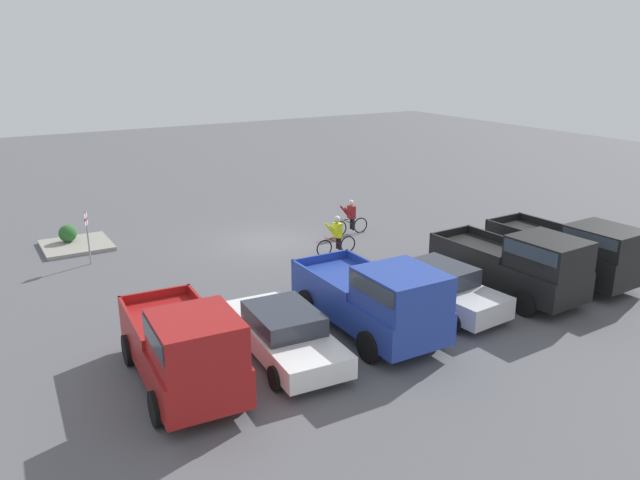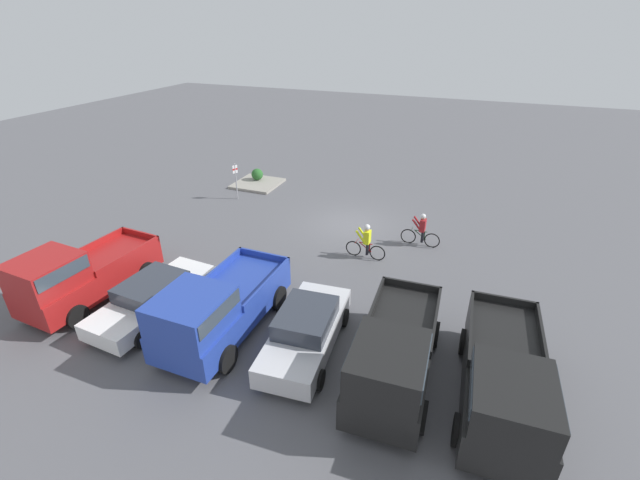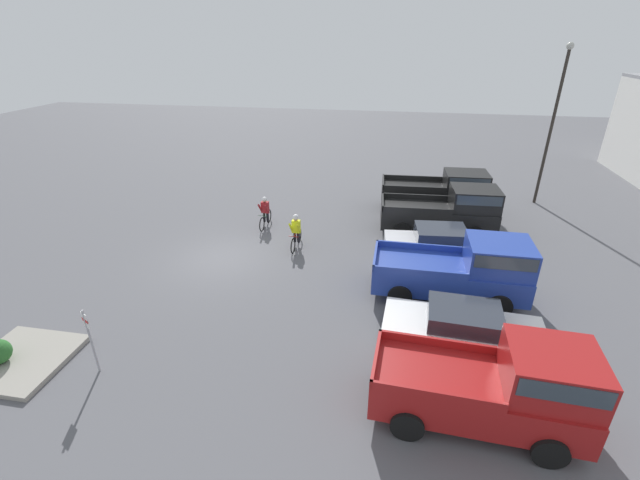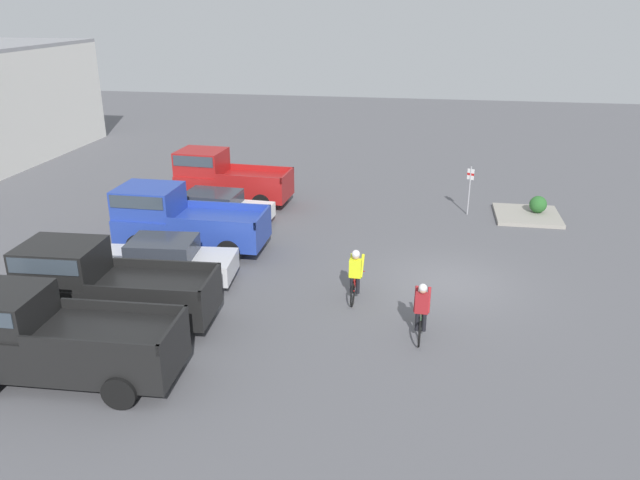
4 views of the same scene
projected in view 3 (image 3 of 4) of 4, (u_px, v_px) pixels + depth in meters
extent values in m
plane|color=#56565B|center=(223.00, 258.00, 18.29)|extent=(80.00, 80.00, 0.00)
cube|color=black|center=(432.00, 196.00, 22.76)|extent=(2.15, 5.44, 1.04)
cube|color=black|center=(466.00, 180.00, 22.16)|extent=(1.86, 2.22, 0.82)
cube|color=#333D47|center=(467.00, 177.00, 22.08)|extent=(1.91, 2.05, 0.36)
cube|color=black|center=(412.00, 178.00, 23.43)|extent=(0.21, 3.22, 0.25)
cube|color=black|center=(414.00, 189.00, 21.78)|extent=(0.21, 3.22, 0.25)
cube|color=black|center=(383.00, 182.00, 22.79)|extent=(1.93, 0.16, 0.25)
cylinder|color=black|center=(460.00, 199.00, 23.63)|extent=(0.25, 0.81, 0.80)
cylinder|color=black|center=(466.00, 212.00, 21.91)|extent=(0.25, 0.81, 0.80)
cylinder|color=black|center=(399.00, 197.00, 24.02)|extent=(0.25, 0.81, 0.80)
cylinder|color=black|center=(401.00, 209.00, 22.30)|extent=(0.25, 0.81, 0.80)
cube|color=black|center=(437.00, 216.00, 20.28)|extent=(2.17, 5.38, 0.94)
cube|color=black|center=(475.00, 199.00, 19.68)|extent=(1.87, 2.20, 0.98)
cube|color=#333D47|center=(476.00, 194.00, 19.59)|extent=(1.92, 2.03, 0.43)
cube|color=black|center=(414.00, 197.00, 20.97)|extent=(0.23, 3.18, 0.25)
cube|color=black|center=(417.00, 211.00, 19.32)|extent=(0.23, 3.18, 0.25)
cube|color=black|center=(383.00, 202.00, 20.32)|extent=(1.93, 0.17, 0.25)
cylinder|color=black|center=(468.00, 218.00, 21.14)|extent=(0.26, 0.84, 0.84)
cylinder|color=black|center=(475.00, 235.00, 19.42)|extent=(0.26, 0.84, 0.84)
cylinder|color=black|center=(401.00, 215.00, 21.51)|extent=(0.26, 0.84, 0.84)
cylinder|color=black|center=(402.00, 231.00, 19.79)|extent=(0.26, 0.84, 0.84)
cube|color=silver|center=(439.00, 247.00, 17.93)|extent=(2.10, 4.64, 0.65)
cube|color=#2D333D|center=(441.00, 234.00, 17.66)|extent=(1.72, 2.15, 0.54)
cylinder|color=black|center=(469.00, 245.00, 18.71)|extent=(0.23, 0.61, 0.60)
cylinder|color=black|center=(478.00, 264.00, 17.15)|extent=(0.23, 0.61, 0.60)
cylinder|color=black|center=(402.00, 243.00, 18.94)|extent=(0.23, 0.61, 0.60)
cylinder|color=black|center=(405.00, 261.00, 17.39)|extent=(0.23, 0.61, 0.60)
cube|color=#233D9E|center=(448.00, 276.00, 15.32)|extent=(2.13, 5.32, 0.90)
cube|color=#233D9E|center=(499.00, 256.00, 14.65)|extent=(1.94, 2.14, 1.01)
cube|color=#333D47|center=(500.00, 250.00, 14.55)|extent=(2.00, 1.97, 0.44)
cube|color=#233D9E|center=(418.00, 246.00, 16.14)|extent=(0.11, 3.19, 0.25)
cube|color=#233D9E|center=(420.00, 273.00, 14.36)|extent=(0.11, 3.19, 0.25)
cube|color=#233D9E|center=(375.00, 255.00, 15.50)|extent=(2.09, 0.10, 0.25)
cylinder|color=black|center=(489.00, 275.00, 16.16)|extent=(0.23, 0.85, 0.85)
cylinder|color=black|center=(499.00, 306.00, 14.31)|extent=(0.23, 0.85, 0.85)
cylinder|color=black|center=(401.00, 267.00, 16.69)|extent=(0.23, 0.85, 0.85)
cylinder|color=black|center=(400.00, 296.00, 14.84)|extent=(0.23, 0.85, 0.85)
cube|color=white|center=(462.00, 331.00, 12.93)|extent=(2.10, 4.83, 0.57)
cube|color=#2D333D|center=(464.00, 316.00, 12.70)|extent=(1.75, 2.22, 0.50)
cylinder|color=black|center=(509.00, 327.00, 13.50)|extent=(0.22, 0.63, 0.62)
cylinder|color=black|center=(519.00, 365.00, 11.93)|extent=(0.22, 0.63, 0.62)
cylinder|color=black|center=(412.00, 313.00, 14.14)|extent=(0.22, 0.63, 0.62)
cylinder|color=black|center=(409.00, 348.00, 12.57)|extent=(0.22, 0.63, 0.62)
cube|color=maroon|center=(475.00, 392.00, 10.33)|extent=(2.26, 5.07, 0.94)
cube|color=maroon|center=(552.00, 371.00, 9.60)|extent=(1.93, 2.09, 1.03)
cube|color=#333D47|center=(554.00, 364.00, 9.50)|extent=(1.98, 1.93, 0.45)
cube|color=maroon|center=(436.00, 342.00, 11.11)|extent=(0.26, 2.98, 0.25)
cube|color=maroon|center=(436.00, 396.00, 9.46)|extent=(0.26, 2.98, 0.25)
cube|color=maroon|center=(376.00, 357.00, 10.59)|extent=(1.97, 0.20, 0.25)
cylinder|color=black|center=(532.00, 387.00, 11.06)|extent=(0.27, 0.81, 0.80)
cylinder|color=black|center=(550.00, 452.00, 9.34)|extent=(0.27, 0.81, 0.80)
cylinder|color=black|center=(411.00, 368.00, 11.70)|extent=(0.27, 0.81, 0.80)
cylinder|color=black|center=(407.00, 426.00, 9.98)|extent=(0.27, 0.81, 0.80)
torus|color=black|center=(293.00, 246.00, 18.62)|extent=(0.69, 0.07, 0.69)
torus|color=black|center=(299.00, 235.00, 19.57)|extent=(0.69, 0.07, 0.69)
cylinder|color=maroon|center=(296.00, 237.00, 19.02)|extent=(0.56, 0.05, 0.37)
cylinder|color=maroon|center=(296.00, 233.00, 18.94)|extent=(0.60, 0.06, 0.04)
cylinder|color=maroon|center=(297.00, 235.00, 19.19)|extent=(0.04, 0.04, 0.34)
cylinder|color=maroon|center=(294.00, 237.00, 18.57)|extent=(0.04, 0.46, 0.02)
cylinder|color=black|center=(299.00, 237.00, 19.12)|extent=(0.12, 0.12, 0.52)
cylinder|color=black|center=(295.00, 237.00, 19.15)|extent=(0.12, 0.12, 0.52)
cube|color=yellow|center=(296.00, 226.00, 18.85)|extent=(0.25, 0.37, 0.57)
cylinder|color=yellow|center=(299.00, 229.00, 18.63)|extent=(0.53, 0.11, 0.63)
cylinder|color=yellow|center=(291.00, 228.00, 18.69)|extent=(0.53, 0.11, 0.63)
sphere|color=tan|center=(296.00, 218.00, 18.65)|extent=(0.23, 0.23, 0.23)
sphere|color=silver|center=(296.00, 217.00, 18.63)|extent=(0.25, 0.25, 0.25)
torus|color=black|center=(262.00, 224.00, 20.69)|extent=(0.70, 0.07, 0.70)
torus|color=black|center=(269.00, 216.00, 21.64)|extent=(0.70, 0.07, 0.70)
cylinder|color=#2D5133|center=(265.00, 217.00, 21.09)|extent=(0.56, 0.05, 0.37)
cylinder|color=#2D5133|center=(265.00, 213.00, 21.01)|extent=(0.59, 0.06, 0.04)
cylinder|color=#2D5133|center=(266.00, 216.00, 21.26)|extent=(0.04, 0.04, 0.34)
cylinder|color=#2D5133|center=(262.00, 216.00, 20.64)|extent=(0.04, 0.46, 0.02)
cylinder|color=black|center=(268.00, 217.00, 21.19)|extent=(0.12, 0.12, 0.52)
cylinder|color=black|center=(264.00, 217.00, 21.22)|extent=(0.12, 0.12, 0.52)
cube|color=maroon|center=(265.00, 207.00, 20.93)|extent=(0.25, 0.37, 0.55)
cylinder|color=maroon|center=(267.00, 209.00, 20.70)|extent=(0.53, 0.11, 0.61)
cylinder|color=maroon|center=(260.00, 208.00, 20.77)|extent=(0.53, 0.11, 0.61)
sphere|color=tan|center=(264.00, 200.00, 20.74)|extent=(0.21, 0.21, 0.21)
sphere|color=silver|center=(264.00, 199.00, 20.71)|extent=(0.23, 0.23, 0.23)
cylinder|color=#9E9EA3|center=(91.00, 342.00, 11.71)|extent=(0.06, 0.06, 2.08)
cube|color=white|center=(85.00, 320.00, 11.40)|extent=(0.16, 0.27, 0.45)
cube|color=red|center=(85.00, 320.00, 11.40)|extent=(0.16, 0.28, 0.10)
cylinder|color=#2D2823|center=(550.00, 131.00, 22.59)|extent=(0.16, 0.16, 7.99)
sphere|color=#B2B2A8|center=(570.00, 46.00, 20.79)|extent=(0.36, 0.36, 0.36)
cube|color=gray|center=(22.00, 360.00, 12.45)|extent=(2.64, 2.62, 0.15)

